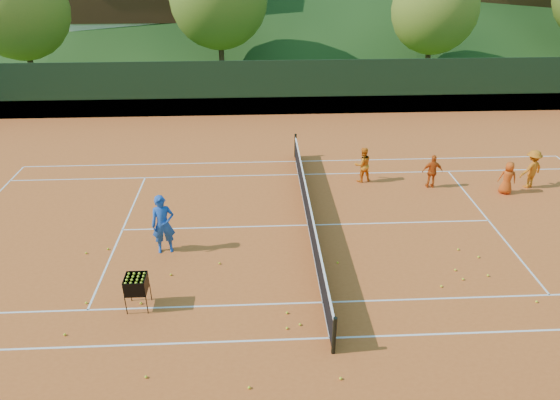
{
  "coord_description": "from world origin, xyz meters",
  "views": [
    {
      "loc": [
        -1.72,
        -14.79,
        9.02
      ],
      "look_at": [
        -0.99,
        0.0,
        1.04
      ],
      "focal_mm": 32.0,
      "sensor_mm": 36.0,
      "label": 1
    }
  ],
  "objects_px": {
    "student_b": "(432,171)",
    "student_c": "(508,178)",
    "ball_hopper": "(136,285)",
    "student_a": "(363,165)",
    "coach": "(163,224)",
    "tennis_net": "(309,213)",
    "student_d": "(531,169)"
  },
  "relations": [
    {
      "from": "student_c",
      "to": "tennis_net",
      "type": "bearing_deg",
      "value": 33.18
    },
    {
      "from": "ball_hopper",
      "to": "student_a",
      "type": "bearing_deg",
      "value": 44.64
    },
    {
      "from": "tennis_net",
      "to": "student_c",
      "type": "bearing_deg",
      "value": 14.53
    },
    {
      "from": "coach",
      "to": "student_b",
      "type": "bearing_deg",
      "value": 12.37
    },
    {
      "from": "student_b",
      "to": "tennis_net",
      "type": "distance_m",
      "value": 5.83
    },
    {
      "from": "student_b",
      "to": "student_c",
      "type": "bearing_deg",
      "value": 169.97
    },
    {
      "from": "coach",
      "to": "student_a",
      "type": "distance_m",
      "value": 8.63
    },
    {
      "from": "coach",
      "to": "ball_hopper",
      "type": "height_order",
      "value": "coach"
    },
    {
      "from": "student_c",
      "to": "ball_hopper",
      "type": "bearing_deg",
      "value": 43.93
    },
    {
      "from": "coach",
      "to": "student_c",
      "type": "xyz_separation_m",
      "value": [
        12.59,
        3.39,
        -0.33
      ]
    },
    {
      "from": "ball_hopper",
      "to": "student_d",
      "type": "bearing_deg",
      "value": 25.08
    },
    {
      "from": "tennis_net",
      "to": "student_b",
      "type": "bearing_deg",
      "value": 27.63
    },
    {
      "from": "student_c",
      "to": "tennis_net",
      "type": "xyz_separation_m",
      "value": [
        -7.89,
        -2.04,
        -0.15
      ]
    },
    {
      "from": "student_a",
      "to": "student_d",
      "type": "bearing_deg",
      "value": 158.15
    },
    {
      "from": "student_d",
      "to": "coach",
      "type": "bearing_deg",
      "value": -6.54
    },
    {
      "from": "student_b",
      "to": "tennis_net",
      "type": "bearing_deg",
      "value": 31.11
    },
    {
      "from": "student_b",
      "to": "coach",
      "type": "bearing_deg",
      "value": 25.78
    },
    {
      "from": "coach",
      "to": "student_b",
      "type": "xyz_separation_m",
      "value": [
        9.86,
        4.05,
        -0.3
      ]
    },
    {
      "from": "student_a",
      "to": "student_d",
      "type": "height_order",
      "value": "student_d"
    },
    {
      "from": "student_c",
      "to": "student_b",
      "type": "bearing_deg",
      "value": 5.14
    },
    {
      "from": "coach",
      "to": "student_c",
      "type": "distance_m",
      "value": 13.04
    },
    {
      "from": "student_c",
      "to": "ball_hopper",
      "type": "height_order",
      "value": "student_c"
    },
    {
      "from": "ball_hopper",
      "to": "student_c",
      "type": "bearing_deg",
      "value": 25.28
    },
    {
      "from": "coach",
      "to": "tennis_net",
      "type": "xyz_separation_m",
      "value": [
        4.7,
        1.35,
        -0.48
      ]
    },
    {
      "from": "tennis_net",
      "to": "ball_hopper",
      "type": "xyz_separation_m",
      "value": [
        -5.02,
        -4.05,
        0.25
      ]
    },
    {
      "from": "student_b",
      "to": "tennis_net",
      "type": "relative_size",
      "value": 0.11
    },
    {
      "from": "student_b",
      "to": "ball_hopper",
      "type": "bearing_deg",
      "value": 37.04
    },
    {
      "from": "coach",
      "to": "ball_hopper",
      "type": "xyz_separation_m",
      "value": [
        -0.31,
        -2.7,
        -0.23
      ]
    },
    {
      "from": "student_a",
      "to": "ball_hopper",
      "type": "relative_size",
      "value": 1.46
    },
    {
      "from": "coach",
      "to": "student_c",
      "type": "bearing_deg",
      "value": 5.13
    },
    {
      "from": "student_a",
      "to": "student_c",
      "type": "relative_size",
      "value": 1.12
    },
    {
      "from": "coach",
      "to": "ball_hopper",
      "type": "distance_m",
      "value": 2.73
    }
  ]
}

